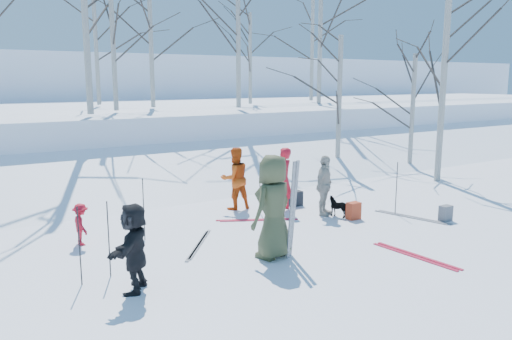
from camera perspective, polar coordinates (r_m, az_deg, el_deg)
ground at (r=10.68m, az=4.32°, el=-8.10°), size 120.00×120.00×0.00m
snow_ramp at (r=16.62m, az=-10.14°, el=-1.03°), size 70.00×9.49×4.12m
snow_plateau at (r=25.96m, az=-18.56°, el=4.54°), size 70.00×18.00×2.20m
far_hill at (r=46.55m, az=-24.87°, el=7.68°), size 90.00×30.00×6.00m
skier_olive_center at (r=9.46m, az=1.98°, el=-4.22°), size 1.13×0.91×2.00m
skier_red_north at (r=12.96m, az=3.15°, el=-1.03°), size 0.71×0.61×1.65m
skier_redor_behind at (r=13.05m, az=-2.42°, el=-0.97°), size 0.83×0.67×1.64m
skier_red_seated at (r=10.91m, az=-19.37°, el=-5.88°), size 0.35×0.58×0.87m
skier_cream_east at (r=12.57m, az=7.81°, el=-1.78°), size 0.96×0.76×1.52m
skier_grey_west at (r=8.29m, az=-13.77°, el=-8.58°), size 1.14×1.35×1.46m
dog at (r=12.60m, az=9.51°, el=-4.16°), size 0.49×0.66×0.51m
upright_ski_left at (r=9.38m, az=4.03°, el=-4.67°), size 0.11×0.17×1.90m
upright_ski_right at (r=9.52m, az=4.35°, el=-4.44°), size 0.09×0.23×1.89m
ski_pair_a at (r=10.48m, az=-6.54°, el=-8.46°), size 2.05×2.09×0.02m
ski_pair_b at (r=12.17m, az=0.11°, el=-5.72°), size 1.73×2.06×0.02m
ski_pair_c at (r=12.99m, az=17.39°, el=-5.16°), size 1.19×2.00×0.02m
ski_pair_d at (r=10.25m, az=17.75°, el=-9.33°), size 0.51×1.93×0.02m
ski_pole_a at (r=13.13m, az=1.05°, el=-1.56°), size 0.02×0.02×1.34m
ski_pole_b at (r=12.64m, az=0.44°, el=-2.03°), size 0.02×0.02×1.34m
ski_pole_c at (r=9.00m, az=-16.48°, el=-7.58°), size 0.02×0.02×1.34m
ski_pole_d at (r=8.78m, az=-19.53°, el=-8.22°), size 0.02×0.02×1.34m
ski_pole_e at (r=10.82m, az=-12.72°, el=-4.39°), size 0.02×0.02×1.34m
ski_pole_f at (r=13.06m, az=15.75°, el=-2.02°), size 0.02×0.02×1.34m
backpack_red at (r=12.45m, az=11.08°, el=-4.60°), size 0.32×0.22×0.42m
backpack_grey at (r=12.90m, az=20.85°, el=-4.65°), size 0.30×0.20×0.38m
backpack_dark at (r=13.55m, az=4.55°, el=-3.26°), size 0.34×0.24×0.40m
birch_plateau_a at (r=20.02m, az=-16.03°, el=13.94°), size 4.20×4.20×5.15m
birch_plateau_b at (r=24.94m, az=-17.84°, el=13.79°), size 4.65×4.65×5.78m
birch_plateau_c at (r=24.59m, az=-0.67°, el=12.60°), size 3.61×3.61×4.31m
birch_plateau_d at (r=22.02m, az=-11.92°, el=14.20°), size 4.44×4.44×5.49m
birch_plateau_e at (r=21.40m, az=-2.04°, el=15.50°), size 4.95×4.95×6.22m
birch_plateau_f at (r=18.26m, az=-19.04°, el=17.66°), size 5.75×5.75×7.35m
birch_plateau_h at (r=28.78m, az=6.45°, el=14.30°), size 5.09×5.09×6.41m
birch_plateau_j at (r=25.30m, az=7.37°, el=16.05°), size 5.83×5.83×7.48m
birch_edge_b at (r=17.58m, az=20.62°, el=9.27°), size 5.15×5.15×6.50m
birch_edge_c at (r=19.89m, az=17.44°, el=6.35°), size 3.62×3.62×4.32m
birch_edge_e at (r=18.65m, az=9.48°, el=7.40°), size 4.06×4.06×4.94m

